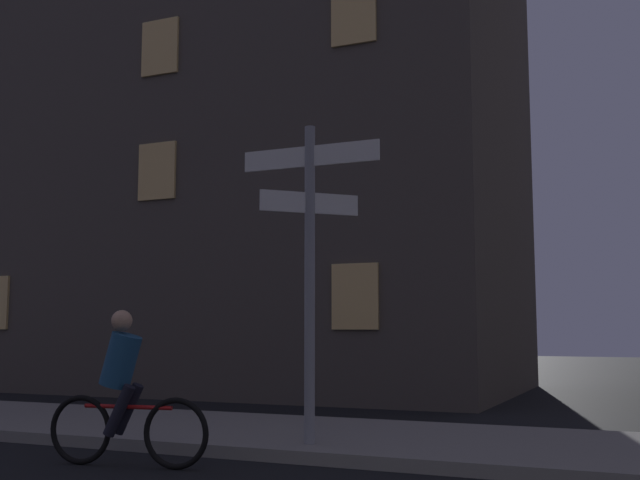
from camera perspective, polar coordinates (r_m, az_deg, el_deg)
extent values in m
cube|color=gray|center=(9.49, 9.38, -14.57)|extent=(40.00, 3.07, 0.14)
cylinder|color=gray|center=(8.89, -0.76, -3.06)|extent=(0.12, 0.12, 3.62)
cube|color=white|center=(9.10, -0.75, 6.15)|extent=(1.71, 0.03, 0.24)
cube|color=white|center=(9.00, -0.75, 2.73)|extent=(0.87, 0.87, 0.24)
torus|color=black|center=(8.26, -10.50, -13.74)|extent=(0.72, 0.16, 0.72)
torus|color=black|center=(8.79, -17.11, -13.11)|extent=(0.72, 0.16, 0.72)
cylinder|color=red|center=(8.49, -13.86, -11.76)|extent=(1.00, 0.18, 0.04)
cylinder|color=navy|center=(8.50, -14.37, -8.52)|extent=(0.49, 0.38, 0.61)
sphere|color=tan|center=(8.50, -14.29, -5.73)|extent=(0.22, 0.22, 0.22)
cylinder|color=black|center=(8.59, -13.86, -11.89)|extent=(0.35, 0.17, 0.55)
cylinder|color=black|center=(8.44, -14.48, -11.98)|extent=(0.35, 0.17, 0.55)
cube|color=#4C443D|center=(19.95, -5.83, 9.33)|extent=(13.20, 6.85, 13.69)
cube|color=#F2C672|center=(14.18, 2.58, -4.13)|extent=(0.90, 0.06, 1.20)
cube|color=#F2C672|center=(16.61, -11.83, 4.95)|extent=(0.90, 0.06, 1.20)
cube|color=#F2C672|center=(17.33, -11.62, 13.65)|extent=(0.90, 0.06, 1.20)
cube|color=#F2C672|center=(15.36, 2.47, 16.22)|extent=(0.90, 0.06, 1.20)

